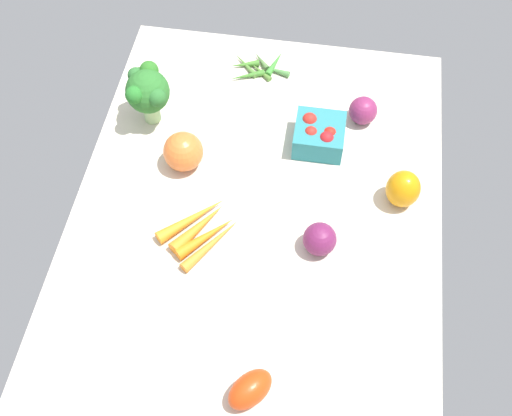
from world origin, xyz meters
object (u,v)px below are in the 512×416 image
berry_basket (319,135)px  okra_pile (259,67)px  broccoli_head (147,91)px  bell_pepper_orange (403,189)px  red_onion_near_basket (320,239)px  roma_tomato (250,389)px  carrot_bunch (201,230)px  heirloom_tomato_orange (183,152)px  red_onion_center (363,111)px

berry_basket → okra_pile: bearing=-141.5°
broccoli_head → bell_pepper_orange: broccoli_head is taller
red_onion_near_basket → bell_pepper_orange: bell_pepper_orange is taller
roma_tomato → bell_pepper_orange: bearing=-168.1°
carrot_bunch → heirloom_tomato_orange: bearing=-157.3°
red_onion_center → roma_tomato: size_ratio=0.73×
berry_basket → heirloom_tomato_orange: bearing=-70.3°
broccoli_head → heirloom_tomato_orange: size_ratio=1.60×
broccoli_head → roma_tomato: bearing=28.6°
berry_basket → bell_pepper_orange: bearing=55.8°
berry_basket → roma_tomato: bearing=-5.9°
carrot_bunch → okra_pile: size_ratio=1.24×
carrot_bunch → red_onion_center: bearing=139.6°
berry_basket → heirloom_tomato_orange: (10.03, -28.04, 1.09)cm
okra_pile → bell_pepper_orange: 48.43cm
red_onion_center → carrot_bunch: size_ratio=0.34×
heirloom_tomato_orange → red_onion_near_basket: (16.41, 30.84, -0.95)cm
heirloom_tomato_orange → red_onion_near_basket: 34.94cm
broccoli_head → heirloom_tomato_orange: (11.68, 10.17, -4.72)cm
heirloom_tomato_orange → okra_pile: heirloom_tomato_orange is taller
carrot_bunch → berry_basket: 34.13cm
red_onion_center → bell_pepper_orange: size_ratio=0.75×
broccoli_head → red_onion_near_basket: size_ratio=2.06×
berry_basket → roma_tomato: 57.90cm
red_onion_near_basket → bell_pepper_orange: size_ratio=0.78×
roma_tomato → berry_basket: bearing=-145.6°
berry_basket → bell_pepper_orange: size_ratio=1.27×
red_onion_near_basket → roma_tomato: (31.14, -8.77, -0.63)cm
red_onion_center → broccoli_head: 48.11cm
red_onion_center → okra_pile: bearing=-115.7°
red_onion_center → carrot_bunch: (35.33, -30.07, -1.83)cm
heirloom_tomato_orange → broccoli_head: bearing=-139.0°
carrot_bunch → bell_pepper_orange: size_ratio=2.18×
red_onion_center → red_onion_near_basket: red_onion_near_basket is taller
red_onion_near_basket → broccoli_head: bearing=-124.4°
bell_pepper_orange → red_onion_near_basket: bearing=-48.3°
berry_basket → red_onion_near_basket: berry_basket is taller
carrot_bunch → berry_basket: (-26.83, 21.01, 1.84)cm
red_onion_near_basket → red_onion_center: bearing=169.8°
roma_tomato → carrot_bunch: bearing=-113.7°
broccoli_head → roma_tomato: size_ratio=1.57×
heirloom_tomato_orange → bell_pepper_orange: 46.51cm
carrot_bunch → roma_tomato: bearing=26.1°
berry_basket → heirloom_tomato_orange: size_ratio=1.26×
okra_pile → roma_tomato: bearing=7.7°
red_onion_center → heirloom_tomato_orange: (18.53, -37.10, 1.10)cm
broccoli_head → okra_pile: size_ratio=0.92×
red_onion_center → red_onion_near_basket: (34.95, -6.26, 0.15)cm
broccoli_head → roma_tomato: 67.73cm
red_onion_center → berry_basket: size_ratio=0.59×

